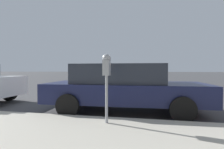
# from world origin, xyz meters

# --- Properties ---
(ground_plane) EXTENTS (220.00, 220.00, 0.00)m
(ground_plane) POSITION_xyz_m (0.00, 0.00, 0.00)
(ground_plane) COLOR #424244
(parking_meter) EXTENTS (0.21, 0.19, 1.51)m
(parking_meter) POSITION_xyz_m (-2.68, -0.17, 1.27)
(parking_meter) COLOR gray
(parking_meter) RESTS_ON sidewalk
(car_navy) EXTENTS (2.21, 4.81, 1.45)m
(car_navy) POSITION_xyz_m (-1.04, -0.33, 0.77)
(car_navy) COLOR #14193D
(car_navy) RESTS_ON ground_plane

